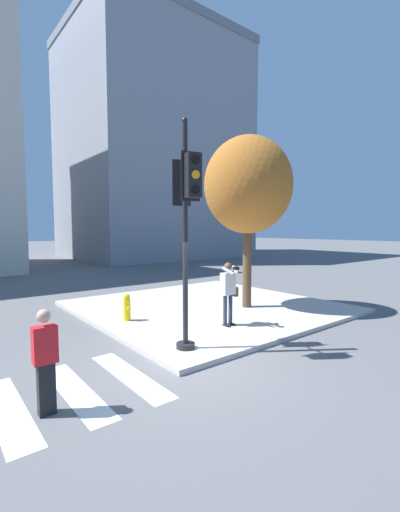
# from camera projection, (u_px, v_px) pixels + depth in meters

# --- Properties ---
(ground_plane) EXTENTS (160.00, 160.00, 0.00)m
(ground_plane) POSITION_uv_depth(u_px,v_px,m) (185.00, 362.00, 7.14)
(ground_plane) COLOR #5B5B5E
(sidewalk_corner) EXTENTS (8.00, 8.00, 0.12)m
(sidewalk_corner) POSITION_uv_depth(u_px,v_px,m) (207.00, 306.00, 12.04)
(sidewalk_corner) COLOR #BCB7AD
(sidewalk_corner) RESTS_ON ground_plane
(crosswalk_stripes) EXTENTS (4.57, 2.62, 0.01)m
(crosswalk_stripes) POSITION_uv_depth(u_px,v_px,m) (8.00, 411.00, 5.24)
(crosswalk_stripes) COLOR silver
(crosswalk_stripes) RESTS_ON ground_plane
(traffic_signal_pole) EXTENTS (0.61, 1.16, 5.03)m
(traffic_signal_pole) POSITION_uv_depth(u_px,v_px,m) (186.00, 209.00, 7.41)
(traffic_signal_pole) COLOR black
(traffic_signal_pole) RESTS_ON sidewalk_corner
(person_photographer) EXTENTS (0.58, 0.54, 1.75)m
(person_photographer) POSITION_uv_depth(u_px,v_px,m) (229.00, 288.00, 9.40)
(person_photographer) COLOR black
(person_photographer) RESTS_ON sidewalk_corner
(pedestrian_distant) EXTENTS (0.34, 0.20, 1.60)m
(pedestrian_distant) POSITION_uv_depth(u_px,v_px,m) (45.00, 359.00, 5.09)
(pedestrian_distant) COLOR black
(pedestrian_distant) RESTS_ON ground_plane
(street_tree) EXTENTS (2.94, 2.94, 5.75)m
(street_tree) POSITION_uv_depth(u_px,v_px,m) (248.00, 186.00, 11.40)
(street_tree) COLOR brown
(street_tree) RESTS_ON sidewalk_corner
(fire_hydrant) EXTENTS (0.21, 0.27, 0.79)m
(fire_hydrant) POSITION_uv_depth(u_px,v_px,m) (127.00, 307.00, 9.94)
(fire_hydrant) COLOR yellow
(fire_hydrant) RESTS_ON sidewalk_corner
(building_right) EXTENTS (15.99, 14.15, 21.69)m
(building_right) POSITION_uv_depth(u_px,v_px,m) (153.00, 150.00, 34.77)
(building_right) COLOR gray
(building_right) RESTS_ON ground_plane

